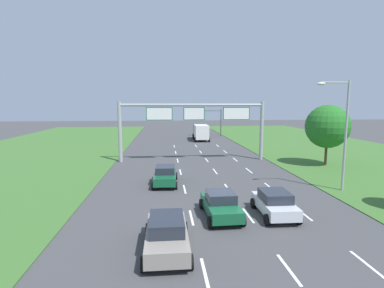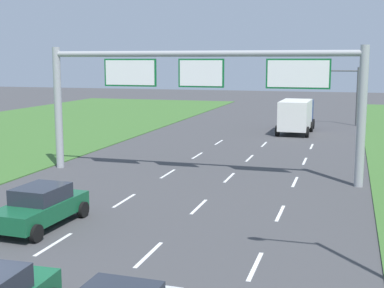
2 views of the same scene
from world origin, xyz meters
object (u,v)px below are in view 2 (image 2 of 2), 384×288
Objects in this scene: traffic_light_mast at (337,85)px; car_lead_silver at (40,206)px; sign_gantry at (201,85)px; box_truck at (297,114)px.

car_lead_silver is at bearing -105.03° from traffic_light_mast.
car_lead_silver is at bearing -108.63° from sign_gantry.
box_truck is 20.11m from sign_gantry.
traffic_light_mast is (9.78, 36.40, 3.08)m from car_lead_silver.
sign_gantry is 26.95m from traffic_light_mast.
traffic_light_mast is (6.33, 26.17, -1.08)m from sign_gantry.
sign_gantry reaches higher than traffic_light_mast.
car_lead_silver is 11.56m from sign_gantry.
car_lead_silver is at bearing -101.41° from box_truck.
car_lead_silver is 0.25× the size of sign_gantry.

